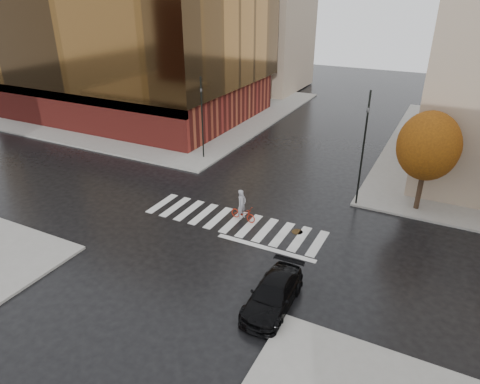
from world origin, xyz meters
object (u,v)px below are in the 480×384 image
at_px(cyclist, 243,210).
at_px(traffic_light_ne, 364,142).
at_px(traffic_light_nw, 202,113).
at_px(fire_hydrant, 184,144).
at_px(sedan, 273,294).

xyz_separation_m(cyclist, traffic_light_ne, (5.90, 5.31, 3.81)).
bearing_deg(traffic_light_ne, traffic_light_nw, 6.96).
height_order(traffic_light_ne, fire_hydrant, traffic_light_ne).
bearing_deg(cyclist, traffic_light_ne, -38.76).
bearing_deg(traffic_light_nw, sedan, 65.87).
distance_m(traffic_light_nw, fire_hydrant, 4.36).
relative_size(cyclist, traffic_light_nw, 0.30).
height_order(traffic_light_nw, fire_hydrant, traffic_light_nw).
distance_m(sedan, cyclist, 8.18).
bearing_deg(traffic_light_nw, cyclist, 69.11).
bearing_deg(fire_hydrant, traffic_light_ne, -12.79).
xyz_separation_m(sedan, traffic_light_ne, (1.03, 11.88, 3.86)).
height_order(sedan, traffic_light_ne, traffic_light_ne).
bearing_deg(sedan, fire_hydrant, 132.94).
height_order(cyclist, traffic_light_ne, traffic_light_ne).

